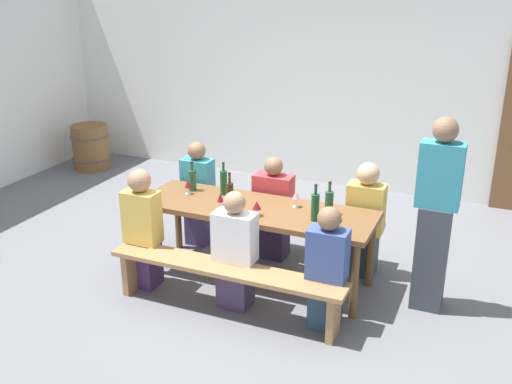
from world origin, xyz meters
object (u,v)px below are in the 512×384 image
(wine_bottle_0, at_px, (192,180))
(wine_bottle_2, at_px, (224,182))
(wine_glass_2, at_px, (257,206))
(wine_glass_3, at_px, (338,216))
(wine_glass_1, at_px, (188,184))
(bench_far, at_px, (281,220))
(seated_guest_near_1, at_px, (235,253))
(wine_bottle_1, at_px, (329,202))
(wine_bottle_3, at_px, (315,207))
(wine_glass_0, at_px, (296,196))
(bench_near, at_px, (225,276))
(wine_glass_4, at_px, (220,198))
(seated_guest_near_2, at_px, (327,271))
(seated_guest_near_0, at_px, (143,230))
(standing_host, at_px, (435,218))
(seated_guest_far_2, at_px, (365,221))
(wine_barrel, at_px, (91,147))
(seated_guest_far_0, at_px, (198,195))
(wine_bottle_4, at_px, (230,193))
(seated_guest_far_1, at_px, (273,211))
(tasting_table, at_px, (256,215))

(wine_bottle_0, relative_size, wine_bottle_2, 0.91)
(wine_glass_2, xyz_separation_m, wine_glass_3, (0.75, 0.00, 0.02))
(wine_glass_1, height_order, wine_glass_3, wine_glass_3)
(bench_far, height_order, seated_guest_near_1, seated_guest_near_1)
(wine_bottle_1, xyz_separation_m, wine_bottle_2, (-1.09, 0.08, 0.01))
(wine_bottle_3, xyz_separation_m, wine_glass_0, (-0.26, 0.23, -0.02))
(wine_bottle_1, bearing_deg, seated_guest_near_1, -135.90)
(bench_near, xyz_separation_m, wine_glass_4, (-0.26, 0.46, 0.51))
(wine_bottle_1, relative_size, seated_guest_near_1, 0.29)
(wine_bottle_3, bearing_deg, wine_bottle_0, 169.69)
(wine_bottle_0, distance_m, wine_glass_1, 0.11)
(wine_bottle_2, bearing_deg, bench_near, -63.56)
(wine_bottle_2, bearing_deg, seated_guest_near_2, -28.79)
(wine_bottle_3, distance_m, wine_glass_4, 0.87)
(seated_guest_near_0, xyz_separation_m, standing_host, (2.52, 0.66, 0.28))
(wine_bottle_1, xyz_separation_m, wine_bottle_3, (-0.07, -0.19, 0.01))
(wine_glass_0, bearing_deg, wine_glass_3, -34.22)
(wine_bottle_0, xyz_separation_m, wine_glass_0, (1.10, -0.02, -0.00))
(seated_guest_far_2, height_order, standing_host, standing_host)
(wine_bottle_2, xyz_separation_m, wine_barrel, (-3.25, 2.03, -0.55))
(wine_bottle_2, bearing_deg, seated_guest_near_1, -57.48)
(seated_guest_far_2, bearing_deg, wine_glass_0, -57.53)
(seated_guest_far_0, bearing_deg, wine_bottle_4, 48.86)
(seated_guest_near_0, distance_m, seated_guest_near_2, 1.77)
(seated_guest_far_1, distance_m, wine_barrel, 4.02)
(wine_bottle_3, height_order, seated_guest_near_0, seated_guest_near_0)
(bench_far, distance_m, seated_guest_far_1, 0.21)
(wine_glass_2, bearing_deg, wine_glass_4, -176.45)
(bench_far, distance_m, wine_glass_1, 1.09)
(wine_bottle_0, relative_size, seated_guest_near_0, 0.26)
(wine_bottle_1, xyz_separation_m, wine_glass_3, (0.17, -0.30, 0.00))
(wine_bottle_4, bearing_deg, wine_glass_4, -97.63)
(seated_guest_near_0, bearing_deg, wine_glass_3, -79.38)
(tasting_table, relative_size, wine_glass_0, 14.71)
(wine_bottle_1, bearing_deg, wine_glass_4, -161.01)
(seated_guest_near_0, bearing_deg, seated_guest_far_1, -40.58)
(wine_glass_0, distance_m, wine_barrel, 4.54)
(wine_glass_0, bearing_deg, wine_bottle_1, -7.01)
(seated_guest_far_2, bearing_deg, seated_guest_near_0, -60.59)
(wine_bottle_0, bearing_deg, tasting_table, -12.19)
(wine_bottle_2, distance_m, wine_bottle_4, 0.30)
(wine_bottle_1, relative_size, wine_glass_3, 1.80)
(wine_bottle_4, bearing_deg, wine_glass_1, 167.78)
(wine_glass_2, distance_m, standing_host, 1.54)
(wine_glass_2, distance_m, seated_guest_near_2, 0.90)
(wine_barrel, bearing_deg, wine_glass_2, -32.58)
(wine_bottle_0, xyz_separation_m, wine_barrel, (-2.91, 2.05, -0.53))
(seated_guest_far_2, relative_size, standing_host, 0.67)
(wine_bottle_2, height_order, seated_guest_near_2, wine_bottle_2)
(wine_glass_1, bearing_deg, standing_host, 2.23)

